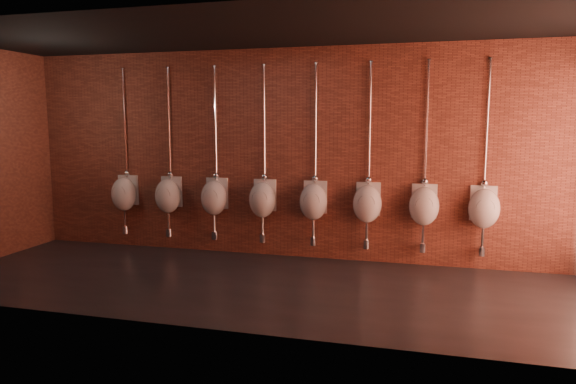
# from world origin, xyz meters

# --- Properties ---
(ground) EXTENTS (8.50, 8.50, 0.00)m
(ground) POSITION_xyz_m (0.00, 0.00, 0.00)
(ground) COLOR black
(ground) RESTS_ON ground
(room_shell) EXTENTS (8.54, 3.04, 3.22)m
(room_shell) POSITION_xyz_m (0.00, 0.00, 2.01)
(room_shell) COLOR black
(room_shell) RESTS_ON ground
(urinal_0) EXTENTS (0.42, 0.37, 2.72)m
(urinal_0) POSITION_xyz_m (-2.72, 1.35, 0.92)
(urinal_0) COLOR silver
(urinal_0) RESTS_ON ground
(urinal_1) EXTENTS (0.42, 0.37, 2.72)m
(urinal_1) POSITION_xyz_m (-1.91, 1.35, 0.92)
(urinal_1) COLOR silver
(urinal_1) RESTS_ON ground
(urinal_2) EXTENTS (0.42, 0.37, 2.72)m
(urinal_2) POSITION_xyz_m (-1.11, 1.35, 0.92)
(urinal_2) COLOR silver
(urinal_2) RESTS_ON ground
(urinal_3) EXTENTS (0.42, 0.37, 2.72)m
(urinal_3) POSITION_xyz_m (-0.30, 1.35, 0.92)
(urinal_3) COLOR silver
(urinal_3) RESTS_ON ground
(urinal_4) EXTENTS (0.42, 0.37, 2.72)m
(urinal_4) POSITION_xyz_m (0.50, 1.35, 0.92)
(urinal_4) COLOR silver
(urinal_4) RESTS_ON ground
(urinal_5) EXTENTS (0.42, 0.37, 2.72)m
(urinal_5) POSITION_xyz_m (1.31, 1.35, 0.92)
(urinal_5) COLOR silver
(urinal_5) RESTS_ON ground
(urinal_6) EXTENTS (0.42, 0.37, 2.72)m
(urinal_6) POSITION_xyz_m (2.11, 1.35, 0.92)
(urinal_6) COLOR silver
(urinal_6) RESTS_ON ground
(urinal_7) EXTENTS (0.42, 0.37, 2.72)m
(urinal_7) POSITION_xyz_m (2.91, 1.35, 0.92)
(urinal_7) COLOR silver
(urinal_7) RESTS_ON ground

